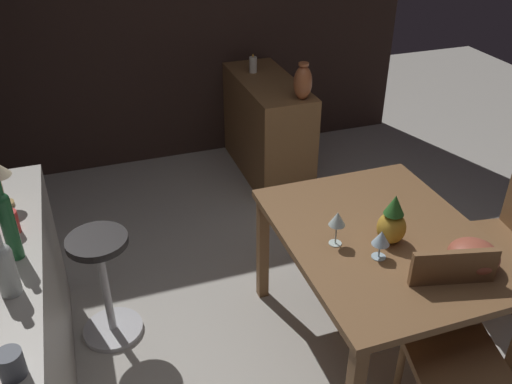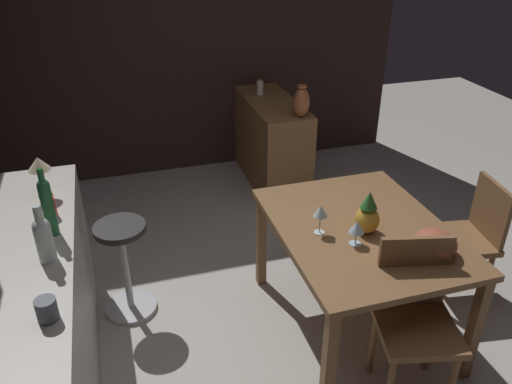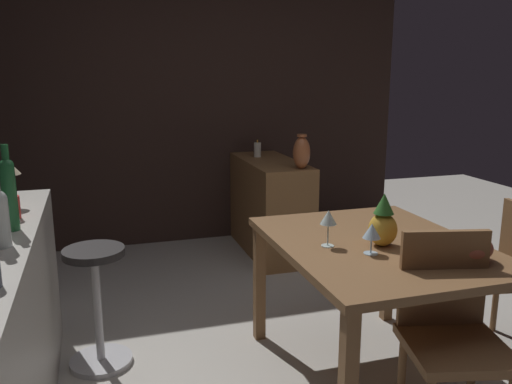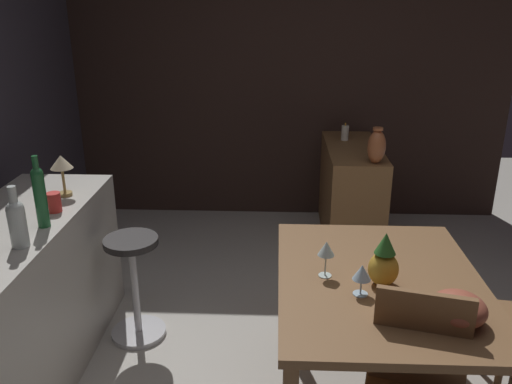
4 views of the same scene
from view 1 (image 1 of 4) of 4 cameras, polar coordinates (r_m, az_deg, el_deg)
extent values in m
plane|color=#B7B2A8|center=(3.19, 5.78, -15.42)|extent=(9.00, 9.00, 0.00)
cube|color=#33231E|center=(4.67, -10.45, 18.29)|extent=(0.10, 4.40, 2.60)
cube|color=brown|center=(2.78, 13.18, -4.73)|extent=(1.24, 0.96, 0.04)
cube|color=brown|center=(3.24, 0.70, -5.99)|extent=(0.06, 0.06, 0.70)
cube|color=brown|center=(3.57, 13.82, -3.09)|extent=(0.06, 0.06, 0.70)
cube|color=olive|center=(4.59, 1.16, 6.78)|extent=(1.10, 0.44, 0.82)
cube|color=brown|center=(2.63, 20.03, -16.00)|extent=(0.48, 0.48, 0.04)
cube|color=brown|center=(2.60, 19.41, -9.79)|extent=(0.12, 0.38, 0.45)
cylinder|color=brown|center=(2.96, 20.89, -16.51)|extent=(0.04, 0.04, 0.44)
cylinder|color=brown|center=(2.85, 14.78, -17.49)|extent=(0.04, 0.04, 0.44)
cube|color=brown|center=(3.44, 23.28, -4.86)|extent=(0.46, 0.46, 0.04)
cylinder|color=brown|center=(3.39, 21.52, -9.87)|extent=(0.04, 0.04, 0.41)
cylinder|color=brown|center=(3.60, 19.09, -6.66)|extent=(0.04, 0.04, 0.41)
cylinder|color=brown|center=(3.75, 23.42, -5.93)|extent=(0.04, 0.04, 0.41)
cylinder|color=#262323|center=(2.93, -16.29, -4.97)|extent=(0.32, 0.32, 0.04)
cylinder|color=silver|center=(3.13, -15.42, -9.72)|extent=(0.04, 0.04, 0.62)
cylinder|color=silver|center=(3.33, -14.67, -13.70)|extent=(0.34, 0.34, 0.03)
cylinder|color=silver|center=(2.61, 12.67, -6.61)|extent=(0.07, 0.07, 0.00)
cylinder|color=silver|center=(2.59, 12.77, -5.94)|extent=(0.01, 0.01, 0.07)
cone|color=silver|center=(2.55, 12.95, -4.67)|extent=(0.08, 0.08, 0.07)
cylinder|color=silver|center=(2.66, 8.26, -5.31)|extent=(0.06, 0.06, 0.00)
cylinder|color=silver|center=(2.63, 8.35, -4.35)|extent=(0.01, 0.01, 0.11)
cone|color=silver|center=(2.58, 8.50, -2.76)|extent=(0.08, 0.08, 0.07)
ellipsoid|color=gold|center=(2.68, 13.95, -3.63)|extent=(0.14, 0.14, 0.16)
cone|color=#2D6B28|center=(2.61, 14.31, -1.30)|extent=(0.10, 0.10, 0.10)
ellipsoid|color=#9E4C38|center=(2.64, 21.76, -6.20)|extent=(0.23, 0.23, 0.13)
cylinder|color=silver|center=(2.27, -24.61, -7.76)|extent=(0.08, 0.08, 0.19)
sphere|color=silver|center=(2.22, -25.13, -5.88)|extent=(0.08, 0.08, 0.08)
cylinder|color=#1E592D|center=(2.43, -24.32, -3.59)|extent=(0.06, 0.06, 0.28)
sphere|color=#1E592D|center=(2.36, -25.04, -0.79)|extent=(0.06, 0.06, 0.06)
cylinder|color=red|center=(2.64, -24.29, -2.91)|extent=(0.07, 0.07, 0.11)
torus|color=red|center=(2.68, -24.27, -2.26)|extent=(0.05, 0.01, 0.05)
cylinder|color=#515660|center=(1.98, -24.22, -16.09)|extent=(0.09, 0.09, 0.10)
torus|color=#515660|center=(2.01, -24.20, -14.88)|extent=(0.05, 0.01, 0.05)
cylinder|color=#A58447|center=(2.87, -24.69, -1.15)|extent=(0.08, 0.08, 0.02)
cylinder|color=#A58447|center=(2.83, -25.06, 0.27)|extent=(0.02, 0.02, 0.15)
cylinder|color=white|center=(4.59, -0.32, 13.15)|extent=(0.06, 0.06, 0.13)
ellipsoid|color=yellow|center=(4.56, -0.32, 14.05)|extent=(0.01, 0.01, 0.03)
ellipsoid|color=#B26038|center=(4.02, 4.91, 11.32)|extent=(0.14, 0.14, 0.25)
cylinder|color=#B26038|center=(3.98, 5.00, 13.16)|extent=(0.07, 0.07, 0.02)
camera|label=2|loc=(0.35, 158.78, -26.13)|focal=35.83mm
camera|label=3|loc=(0.83, 44.64, -78.88)|focal=37.08mm
camera|label=4|loc=(0.95, 82.18, -19.81)|focal=36.91mm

